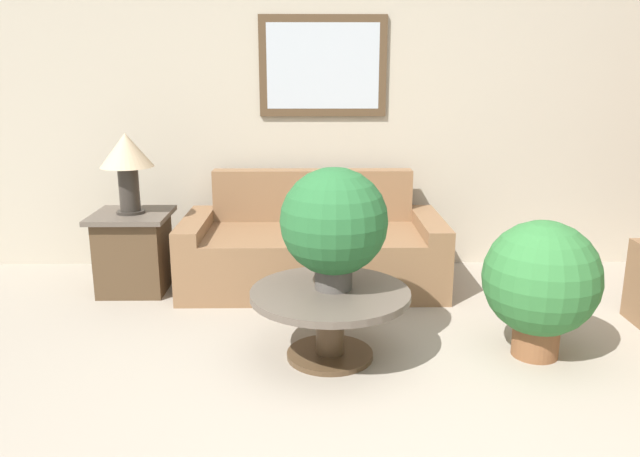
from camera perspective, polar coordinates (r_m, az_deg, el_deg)
The scene contains 8 objects.
ground_plane at distance 2.91m, azimuth 10.27°, elevation -19.25°, with size 20.00×20.00×0.00m, color gray.
wall_back at distance 5.10m, azimuth 5.09°, elevation 11.10°, with size 7.24×0.09×2.60m.
couch_main at distance 4.70m, azimuth -0.66°, elevation -1.97°, with size 1.92×0.90×0.83m.
coffee_table at distance 3.52m, azimuth 0.93°, elevation -7.36°, with size 0.90×0.90×0.40m.
side_table at distance 4.78m, azimuth -16.65°, elevation -1.99°, with size 0.55×0.55×0.59m.
table_lamp at distance 4.63m, azimuth -17.26°, elevation 6.21°, with size 0.38×0.38×0.58m.
potted_plant_on_table at distance 3.41m, azimuth 1.28°, elevation 0.50°, with size 0.60×0.60×0.68m.
potted_plant_floor at distance 3.70m, azimuth 19.55°, elevation -4.56°, with size 0.65×0.65×0.79m.
Camera 1 is at (-0.52, -2.37, 1.60)m, focal length 35.00 mm.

